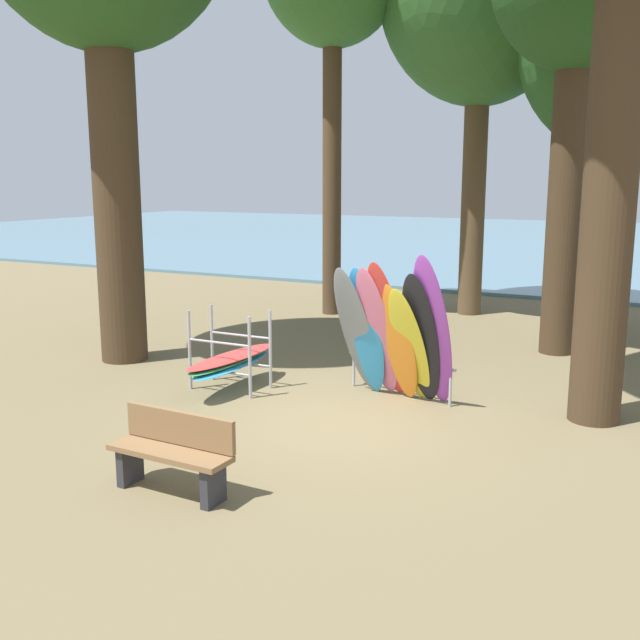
# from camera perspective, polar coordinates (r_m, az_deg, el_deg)

# --- Properties ---
(ground_plane) EXTENTS (80.00, 80.00, 0.00)m
(ground_plane) POSITION_cam_1_polar(r_m,az_deg,el_deg) (10.32, 2.22, -7.51)
(ground_plane) COLOR brown
(lake_water) EXTENTS (80.00, 36.00, 0.10)m
(lake_water) POSITION_cam_1_polar(r_m,az_deg,el_deg) (38.60, 20.82, 5.51)
(lake_water) COLOR slate
(lake_water) RESTS_ON ground
(tree_far_right_back) EXTENTS (4.29, 4.29, 8.61)m
(tree_far_right_back) POSITION_cam_1_polar(r_m,az_deg,el_deg) (17.15, 22.49, 19.74)
(tree_far_right_back) COLOR #4C3823
(tree_far_right_back) RESTS_ON ground
(leaning_board_pile) EXTENTS (1.91, 1.11, 2.26)m
(leaning_board_pile) POSITION_cam_1_polar(r_m,az_deg,el_deg) (10.81, 5.67, -1.21)
(leaning_board_pile) COLOR gray
(leaning_board_pile) RESTS_ON ground
(board_storage_rack) EXTENTS (1.15, 2.13, 1.25)m
(board_storage_rack) POSITION_cam_1_polar(r_m,az_deg,el_deg) (11.61, -6.86, -3.05)
(board_storage_rack) COLOR #9EA0A5
(board_storage_rack) RESTS_ON ground
(park_bench) EXTENTS (1.41, 0.46, 0.85)m
(park_bench) POSITION_cam_1_polar(r_m,az_deg,el_deg) (8.01, -11.27, -9.88)
(park_bench) COLOR #2D2D33
(park_bench) RESTS_ON ground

